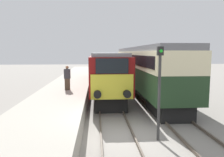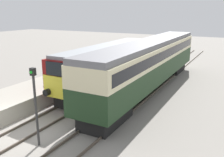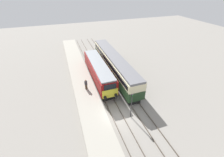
{
  "view_description": "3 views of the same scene",
  "coord_description": "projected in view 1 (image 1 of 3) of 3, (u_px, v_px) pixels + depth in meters",
  "views": [
    {
      "loc": [
        -0.9,
        -9.06,
        3.72
      ],
      "look_at": [
        0.0,
        3.45,
        2.22
      ],
      "focal_mm": 35.0,
      "sensor_mm": 36.0,
      "label": 1
    },
    {
      "loc": [
        10.19,
        -8.41,
        6.49
      ],
      "look_at": [
        1.7,
        7.45,
        1.6
      ],
      "focal_mm": 40.0,
      "sensor_mm": 36.0,
      "label": 2
    },
    {
      "loc": [
        -5.56,
        -13.29,
        15.73
      ],
      "look_at": [
        1.7,
        7.45,
        1.6
      ],
      "focal_mm": 24.0,
      "sensor_mm": 36.0,
      "label": 3
    }
  ],
  "objects": [
    {
      "name": "rails_far_track",
      "position": [
        161.0,
        107.0,
        14.66
      ],
      "size": [
        1.5,
        60.0,
        0.14
      ],
      "color": "#4C4238",
      "rests_on": "ground_plane"
    },
    {
      "name": "ground_plane",
      "position": [
        118.0,
        139.0,
        9.48
      ],
      "size": [
        120.0,
        120.0,
        0.0
      ],
      "primitive_type": "plane",
      "color": "gray"
    },
    {
      "name": "signal_post",
      "position": [
        159.0,
        86.0,
        9.02
      ],
      "size": [
        0.24,
        0.28,
        3.96
      ],
      "color": "#333333",
      "rests_on": "ground_plane"
    },
    {
      "name": "locomotive",
      "position": [
        107.0,
        72.0,
        19.12
      ],
      "size": [
        2.7,
        13.58,
        3.68
      ],
      "color": "black",
      "rests_on": "ground_plane"
    },
    {
      "name": "passenger_carriage",
      "position": [
        143.0,
        65.0,
        20.33
      ],
      "size": [
        2.75,
        19.39,
        4.18
      ],
      "color": "black",
      "rests_on": "ground_plane"
    },
    {
      "name": "rails_near_track",
      "position": [
        110.0,
        108.0,
        14.42
      ],
      "size": [
        1.51,
        60.0,
        0.14
      ],
      "color": "#4C4238",
      "rests_on": "ground_plane"
    },
    {
      "name": "person_on_platform",
      "position": [
        67.0,
        78.0,
        15.71
      ],
      "size": [
        0.44,
        0.26,
        1.75
      ],
      "color": "#473828",
      "rests_on": "platform_left"
    },
    {
      "name": "platform_left",
      "position": [
        66.0,
        94.0,
        17.11
      ],
      "size": [
        3.5,
        50.0,
        1.03
      ],
      "color": "#9E998C",
      "rests_on": "ground_plane"
    }
  ]
}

